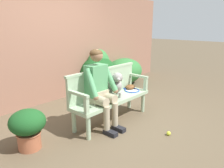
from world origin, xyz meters
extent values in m
plane|color=brown|center=(0.00, 0.00, 0.00)|extent=(40.00, 40.00, 0.00)
cube|color=#936651|center=(0.00, 1.86, 1.21)|extent=(8.00, 0.30, 2.42)
ellipsoid|color=#337538|center=(1.20, 1.53, 0.54)|extent=(0.73, 0.54, 1.07)
ellipsoid|color=#337538|center=(2.17, 1.45, 0.37)|extent=(1.13, 0.95, 0.73)
ellipsoid|color=#194C1E|center=(1.18, 1.52, 0.28)|extent=(0.76, 0.49, 0.56)
ellipsoid|color=#194C1E|center=(1.14, 1.48, 0.44)|extent=(0.98, 0.94, 0.89)
cube|color=#9EB793|center=(0.00, 0.00, 0.41)|extent=(1.61, 0.46, 0.06)
cylinder|color=#9EB793|center=(-0.72, -0.17, 0.19)|extent=(0.07, 0.07, 0.38)
cylinder|color=#9EB793|center=(0.72, -0.17, 0.19)|extent=(0.07, 0.07, 0.38)
cylinder|color=#9EB793|center=(-0.72, 0.17, 0.19)|extent=(0.07, 0.07, 0.38)
cylinder|color=#9EB793|center=(0.72, 0.17, 0.19)|extent=(0.07, 0.07, 0.38)
cube|color=#9EB793|center=(0.00, 0.20, 0.67)|extent=(1.61, 0.05, 0.46)
cube|color=#9EB793|center=(0.00, 0.20, 0.92)|extent=(1.65, 0.06, 0.04)
cube|color=#9EB793|center=(-0.76, -0.19, 0.56)|extent=(0.06, 0.06, 0.24)
cube|color=#9EB793|center=(-0.76, 0.00, 0.70)|extent=(0.06, 0.46, 0.04)
cube|color=#9EB793|center=(0.76, -0.19, 0.56)|extent=(0.06, 0.06, 0.24)
cube|color=#9EB793|center=(0.76, 0.00, 0.70)|extent=(0.06, 0.46, 0.04)
cube|color=black|center=(-0.41, -0.33, 0.04)|extent=(0.10, 0.24, 0.07)
cylinder|color=tan|center=(-0.41, -0.25, 0.26)|extent=(0.10, 0.10, 0.39)
cylinder|color=tan|center=(-0.41, -0.10, 0.52)|extent=(0.15, 0.30, 0.15)
cube|color=black|center=(-0.21, -0.33, 0.04)|extent=(0.10, 0.24, 0.07)
cylinder|color=tan|center=(-0.21, -0.25, 0.26)|extent=(0.10, 0.10, 0.39)
cylinder|color=tan|center=(-0.21, -0.10, 0.52)|extent=(0.15, 0.30, 0.15)
cube|color=tan|center=(-0.31, 0.05, 0.54)|extent=(0.32, 0.24, 0.20)
cube|color=#519960|center=(-0.31, 0.07, 0.80)|extent=(0.34, 0.22, 0.52)
cylinder|color=#519960|center=(-0.52, -0.04, 0.82)|extent=(0.14, 0.31, 0.44)
sphere|color=#936B4C|center=(-0.54, -0.15, 0.62)|extent=(0.09, 0.09, 0.09)
cylinder|color=#519960|center=(-0.10, -0.04, 0.82)|extent=(0.14, 0.31, 0.44)
sphere|color=#936B4C|center=(-0.08, -0.15, 0.62)|extent=(0.09, 0.09, 0.09)
sphere|color=#936B4C|center=(-0.31, 0.05, 1.21)|extent=(0.20, 0.20, 0.20)
ellipsoid|color=#51381E|center=(-0.31, 0.06, 1.24)|extent=(0.21, 0.21, 0.14)
cylinder|color=gray|center=(0.00, -0.03, 0.48)|extent=(0.05, 0.05, 0.09)
cylinder|color=gray|center=(0.10, -0.10, 0.48)|extent=(0.05, 0.05, 0.09)
cylinder|color=gray|center=(0.12, 0.13, 0.48)|extent=(0.05, 0.05, 0.09)
cylinder|color=gray|center=(0.21, 0.06, 0.48)|extent=(0.05, 0.05, 0.09)
ellipsoid|color=gray|center=(0.11, 0.02, 0.64)|extent=(0.37, 0.40, 0.26)
sphere|color=gray|center=(0.04, -0.08, 0.66)|extent=(0.15, 0.15, 0.15)
sphere|color=gray|center=(0.02, -0.10, 0.82)|extent=(0.16, 0.16, 0.16)
ellipsoid|color=gray|center=(-0.02, -0.16, 0.80)|extent=(0.11, 0.12, 0.06)
ellipsoid|color=gray|center=(-0.03, -0.05, 0.81)|extent=(0.06, 0.06, 0.12)
ellipsoid|color=gray|center=(0.08, -0.14, 0.81)|extent=(0.06, 0.06, 0.12)
sphere|color=gray|center=(0.20, 0.14, 0.69)|extent=(0.08, 0.08, 0.08)
torus|color=blue|center=(0.56, -0.01, 0.45)|extent=(0.31, 0.31, 0.02)
cylinder|color=silver|center=(0.56, -0.01, 0.44)|extent=(0.25, 0.25, 0.00)
cube|color=blue|center=(0.55, 0.15, 0.45)|extent=(0.04, 0.07, 0.02)
cylinder|color=black|center=(0.54, 0.29, 0.45)|extent=(0.05, 0.22, 0.03)
ellipsoid|color=brown|center=(0.63, 0.08, 0.48)|extent=(0.22, 0.18, 0.09)
sphere|color=#CCDB33|center=(0.19, -1.02, 0.03)|extent=(0.07, 0.07, 0.07)
cylinder|color=#A85B3D|center=(-1.44, 0.26, 0.12)|extent=(0.31, 0.31, 0.23)
torus|color=#A85B3D|center=(-1.44, 0.26, 0.23)|extent=(0.34, 0.34, 0.02)
ellipsoid|color=#194C1E|center=(-1.44, 0.26, 0.40)|extent=(0.49, 0.49, 0.34)
camera|label=1|loc=(-2.70, -2.41, 1.69)|focal=34.98mm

